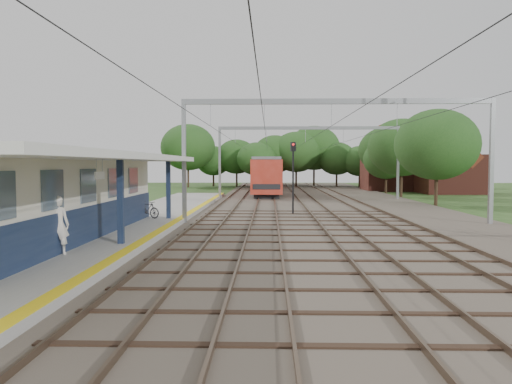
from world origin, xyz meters
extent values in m
plane|color=#2D4C1E|center=(0.00, 0.00, 0.00)|extent=(160.00, 160.00, 0.00)
cube|color=#473D33|center=(4.00, 30.00, 0.05)|extent=(18.00, 90.00, 0.10)
cube|color=gray|center=(-7.50, 14.00, 0.17)|extent=(5.00, 52.00, 0.35)
cube|color=yellow|center=(-5.25, 14.00, 0.35)|extent=(0.45, 52.00, 0.01)
cube|color=beige|center=(-8.90, 7.00, 2.05)|extent=(3.20, 18.00, 3.40)
cube|color=#121F3B|center=(-7.28, 7.00, 1.05)|extent=(0.06, 18.00, 1.40)
cube|color=slate|center=(-7.27, 7.00, 2.55)|extent=(0.05, 16.00, 1.30)
cube|color=#121F3B|center=(-5.90, 6.00, 1.95)|extent=(0.22, 0.22, 3.20)
cube|color=#121F3B|center=(-5.90, 15.00, 1.95)|extent=(0.22, 0.22, 3.20)
cube|color=silver|center=(-7.80, 6.00, 3.67)|extent=(6.40, 20.00, 0.24)
cube|color=white|center=(-6.00, 4.00, 3.00)|extent=(0.06, 0.85, 0.26)
cube|color=brown|center=(-4.22, 30.00, 0.17)|extent=(0.07, 88.00, 0.15)
cube|color=brown|center=(-2.78, 30.00, 0.17)|extent=(0.07, 88.00, 0.15)
cube|color=brown|center=(-1.22, 30.00, 0.17)|extent=(0.07, 88.00, 0.15)
cube|color=brown|center=(0.22, 30.00, 0.17)|extent=(0.07, 88.00, 0.15)
cube|color=brown|center=(2.48, 30.00, 0.17)|extent=(0.07, 88.00, 0.15)
cube|color=brown|center=(3.92, 30.00, 0.17)|extent=(0.07, 88.00, 0.15)
cube|color=brown|center=(6.08, 30.00, 0.17)|extent=(0.07, 88.00, 0.15)
cube|color=brown|center=(7.52, 30.00, 0.17)|extent=(0.07, 88.00, 0.15)
cube|color=gray|center=(-5.00, 15.00, 3.50)|extent=(0.22, 0.22, 7.00)
cube|color=gray|center=(12.00, 15.00, 3.50)|extent=(0.22, 0.22, 7.00)
cube|color=gray|center=(3.50, 15.00, 6.85)|extent=(17.00, 0.20, 0.30)
cube|color=gray|center=(-5.00, 35.00, 3.50)|extent=(0.22, 0.22, 7.00)
cube|color=gray|center=(12.00, 35.00, 3.50)|extent=(0.22, 0.22, 7.00)
cube|color=gray|center=(3.50, 35.00, 6.85)|extent=(17.00, 0.20, 0.30)
cylinder|color=black|center=(-3.50, 30.00, 5.50)|extent=(0.02, 88.00, 0.02)
cylinder|color=black|center=(-0.50, 30.00, 5.50)|extent=(0.02, 88.00, 0.02)
cylinder|color=black|center=(3.20, 30.00, 5.50)|extent=(0.02, 88.00, 0.02)
cylinder|color=black|center=(6.80, 30.00, 5.50)|extent=(0.02, 88.00, 0.02)
cylinder|color=#382619|center=(-10.00, 61.00, 1.44)|extent=(0.28, 0.28, 2.88)
ellipsoid|color=#174117|center=(-10.00, 61.00, 4.96)|extent=(6.72, 6.72, 5.76)
cylinder|color=#382619|center=(-4.00, 63.00, 1.26)|extent=(0.28, 0.28, 2.52)
ellipsoid|color=#174117|center=(-4.00, 63.00, 4.34)|extent=(5.88, 5.88, 5.04)
cylinder|color=#382619|center=(2.00, 60.00, 1.62)|extent=(0.28, 0.28, 3.24)
ellipsoid|color=#174117|center=(2.00, 60.00, 5.58)|extent=(7.56, 7.56, 6.48)
cylinder|color=#382619|center=(8.00, 62.00, 1.35)|extent=(0.28, 0.28, 2.70)
ellipsoid|color=#174117|center=(8.00, 62.00, 4.65)|extent=(6.30, 6.30, 5.40)
cylinder|color=#382619|center=(14.50, 38.00, 1.26)|extent=(0.28, 0.28, 2.52)
ellipsoid|color=#174117|center=(14.50, 38.00, 4.34)|extent=(5.88, 5.88, 5.04)
cylinder|color=#382619|center=(15.00, 54.00, 1.44)|extent=(0.28, 0.28, 2.88)
ellipsoid|color=#174117|center=(15.00, 54.00, 4.96)|extent=(6.72, 6.72, 5.76)
cube|color=brown|center=(21.00, 46.00, 2.25)|extent=(7.00, 6.00, 4.50)
cube|color=#622918|center=(21.00, 46.00, 5.40)|extent=(4.99, 6.12, 4.99)
cube|color=brown|center=(16.00, 52.00, 2.50)|extent=(8.00, 6.00, 5.00)
cube|color=#622918|center=(16.00, 52.00, 5.90)|extent=(5.52, 6.12, 5.52)
imported|color=silver|center=(-7.31, 3.63, 1.34)|extent=(0.78, 0.57, 1.99)
imported|color=black|center=(-7.10, 15.00, 0.84)|extent=(1.66, 1.13, 0.98)
cube|color=black|center=(-0.50, 43.08, 0.32)|extent=(2.42, 17.29, 0.44)
cube|color=#AA2819|center=(-0.50, 43.08, 2.20)|extent=(3.03, 18.79, 3.31)
cube|color=black|center=(-0.50, 43.08, 2.55)|extent=(3.07, 17.29, 0.94)
cube|color=slate|center=(-0.50, 43.08, 3.98)|extent=(2.78, 18.79, 0.28)
cube|color=black|center=(-0.50, 62.47, 0.32)|extent=(2.42, 17.29, 0.44)
cube|color=#AA2819|center=(-0.50, 62.47, 2.20)|extent=(3.03, 18.79, 3.31)
cube|color=black|center=(-0.50, 62.47, 2.55)|extent=(3.07, 17.29, 0.94)
cube|color=slate|center=(-0.50, 62.47, 3.98)|extent=(2.78, 18.79, 0.28)
cylinder|color=black|center=(1.35, 20.46, 2.23)|extent=(0.15, 0.15, 4.45)
cube|color=black|center=(1.35, 20.46, 4.55)|extent=(0.38, 0.30, 0.61)
sphere|color=red|center=(1.35, 20.36, 4.70)|extent=(0.16, 0.16, 0.16)
camera|label=1|loc=(-0.22, -12.80, 3.37)|focal=35.00mm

